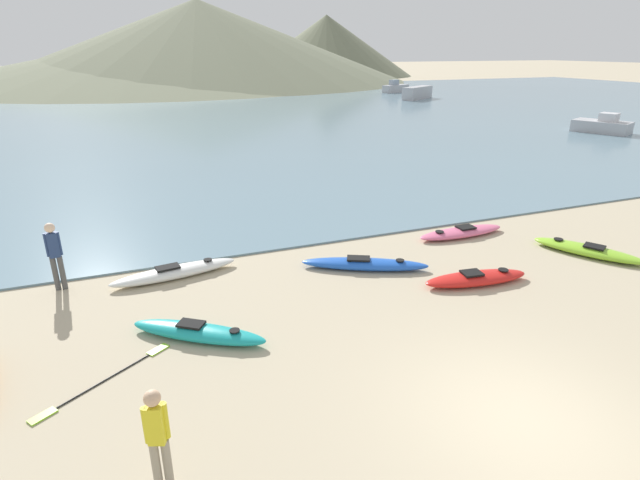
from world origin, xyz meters
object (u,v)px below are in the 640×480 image
Objects in this scene: moored_boat_3 at (418,93)px; loose_paddle at (106,380)px; kayak_on_sand_0 at (175,272)px; kayak_on_sand_1 at (588,250)px; person_near_foreground at (157,434)px; moored_boat_2 at (396,88)px; kayak_on_sand_3 at (365,264)px; moored_boat_0 at (602,126)px; person_near_waterline at (55,252)px; kayak_on_sand_6 at (198,332)px; kayak_on_sand_4 at (461,232)px; kayak_on_sand_2 at (476,278)px.

moored_boat_3 is 2.16× the size of loose_paddle.
kayak_on_sand_1 is at bearing -14.15° from kayak_on_sand_0.
loose_paddle is (-0.77, 2.87, -0.91)m from person_near_foreground.
moored_boat_2 reaches higher than person_near_foreground.
kayak_on_sand_1 reaches higher than kayak_on_sand_3.
moored_boat_0 reaches higher than kayak_on_sand_1.
kayak_on_sand_0 is 7.02m from person_near_foreground.
person_near_waterline is 0.34× the size of moored_boat_3.
moored_boat_3 is (32.28, 39.85, 0.61)m from kayak_on_sand_0.
person_near_waterline is (-7.63, 1.70, 0.86)m from kayak_on_sand_3.
kayak_on_sand_6 is at bearing 24.04° from loose_paddle.
moored_boat_2 is at bearing 75.88° from moored_boat_3.
kayak_on_sand_4 is 1.11× the size of kayak_on_sand_6.
kayak_on_sand_6 is 1.97m from loose_paddle.
kayak_on_sand_0 is at bearing 164.51° from kayak_on_sand_3.
person_near_foreground reaches higher than kayak_on_sand_0.
loose_paddle is (-13.10, -1.17, -0.13)m from kayak_on_sand_1.
kayak_on_sand_3 is at bearing 166.86° from kayak_on_sand_1.
kayak_on_sand_2 reaches higher than kayak_on_sand_3.
person_near_waterline is at bearing 177.34° from kayak_on_sand_4.
person_near_waterline is at bearing 172.86° from kayak_on_sand_0.
moored_boat_2 is 9.54m from moored_boat_3.
kayak_on_sand_6 is at bearing -123.38° from moored_boat_2.
moored_boat_0 is at bearing -95.81° from moored_boat_2.
person_near_waterline reaches higher than kayak_on_sand_4.
kayak_on_sand_1 is 1.86× the size of person_near_foreground.
person_near_foreground is at bearing -155.46° from kayak_on_sand_2.
kayak_on_sand_0 is 4.39m from loose_paddle.
kayak_on_sand_3 is at bearing -123.60° from moored_boat_3.
person_near_waterline is at bearing 167.44° from kayak_on_sand_3.
person_near_waterline is 4.62m from loose_paddle.
moored_boat_0 is (30.87, 16.67, 0.39)m from kayak_on_sand_6.
kayak_on_sand_0 is at bearing -129.01° from moored_boat_3.
person_near_waterline is at bearing 103.41° from loose_paddle.
kayak_on_sand_0 reaches higher than kayak_on_sand_1.
moored_boat_3 is at bearing 50.99° from kayak_on_sand_0.
person_near_foreground reaches higher than kayak_on_sand_1.
person_near_foreground is 37.83m from moored_boat_0.
kayak_on_sand_3 is 5.15m from kayak_on_sand_6.
kayak_on_sand_0 is 0.99× the size of kayak_on_sand_3.
person_near_foreground reaches higher than loose_paddle.
kayak_on_sand_1 is at bearing 4.70° from kayak_on_sand_2.
kayak_on_sand_2 is (7.16, -3.23, -0.01)m from kayak_on_sand_0.
kayak_on_sand_2 is 1.20× the size of loose_paddle.
kayak_on_sand_4 is at bearing 19.03° from kayak_on_sand_6.
person_near_waterline is at bearing 167.17° from kayak_on_sand_1.
kayak_on_sand_3 is 4.21m from kayak_on_sand_4.
kayak_on_sand_1 is 1.71× the size of person_near_waterline.
kayak_on_sand_2 is at bearing 5.30° from loose_paddle.
kayak_on_sand_4 is 11.96m from person_near_foreground.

